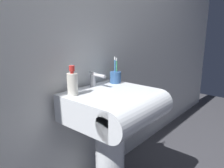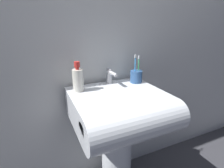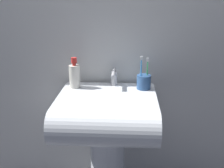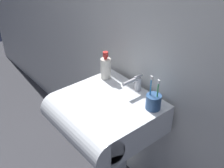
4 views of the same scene
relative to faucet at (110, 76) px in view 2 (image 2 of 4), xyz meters
The scene contains 6 objects.
wall_back 0.38m from the faucet, 104.13° to the left, with size 5.00×0.05×2.40m, color silver.
sink_pedestal 0.55m from the faucet, 99.55° to the right, with size 0.19×0.19×0.61m, color white.
sink_basin 0.26m from the faucet, 96.88° to the right, with size 0.53×0.52×0.17m.
faucet is the anchor object (origin of this frame).
toothbrush_cup 0.18m from the faucet, 12.76° to the right, with size 0.08×0.08×0.19m.
soap_bottle 0.23m from the faucet, 169.99° to the right, with size 0.06×0.06×0.18m.
Camera 2 is at (-0.41, -0.84, 1.16)m, focal length 28.00 mm.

